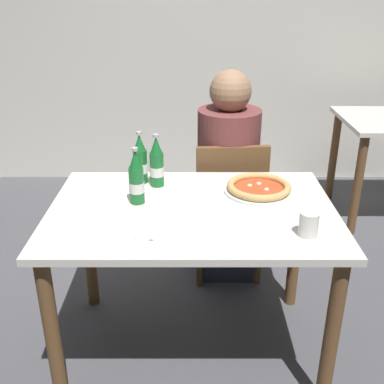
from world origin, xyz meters
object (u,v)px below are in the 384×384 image
(pizza_margherita_near, at_px, (259,188))
(beer_bottle_center, at_px, (136,180))
(diner_seated, at_px, (228,182))
(paper_cup, at_px, (309,224))
(beer_bottle_right, at_px, (157,164))
(dining_table_main, at_px, (192,232))
(napkin_with_cutlery, at_px, (143,228))
(chair_behind_table, at_px, (228,202))
(beer_bottle_left, at_px, (140,161))

(pizza_margherita_near, height_order, beer_bottle_center, beer_bottle_center)
(diner_seated, bearing_deg, paper_cup, -75.48)
(pizza_margherita_near, relative_size, beer_bottle_center, 1.26)
(beer_bottle_right, relative_size, paper_cup, 2.60)
(paper_cup, bearing_deg, diner_seated, 104.52)
(dining_table_main, bearing_deg, diner_seated, 73.15)
(dining_table_main, xyz_separation_m, beer_bottle_right, (-0.16, 0.24, 0.22))
(dining_table_main, distance_m, beer_bottle_right, 0.36)
(dining_table_main, distance_m, napkin_with_cutlery, 0.29)
(beer_bottle_right, height_order, paper_cup, beer_bottle_right)
(chair_behind_table, height_order, beer_bottle_left, beer_bottle_left)
(beer_bottle_center, xyz_separation_m, paper_cup, (0.67, -0.29, -0.06))
(beer_bottle_right, bearing_deg, paper_cup, -38.41)
(beer_bottle_center, relative_size, paper_cup, 2.60)
(dining_table_main, distance_m, paper_cup, 0.52)
(beer_bottle_right, bearing_deg, chair_behind_table, 45.52)
(dining_table_main, distance_m, chair_behind_table, 0.66)
(pizza_margherita_near, relative_size, beer_bottle_right, 1.26)
(chair_behind_table, height_order, diner_seated, diner_seated)
(dining_table_main, distance_m, beer_bottle_center, 0.32)
(pizza_margherita_near, relative_size, paper_cup, 3.27)
(beer_bottle_center, distance_m, beer_bottle_right, 0.20)
(beer_bottle_right, bearing_deg, beer_bottle_center, -111.66)
(napkin_with_cutlery, bearing_deg, beer_bottle_left, 96.59)
(paper_cup, bearing_deg, beer_bottle_left, 142.85)
(pizza_margherita_near, distance_m, napkin_with_cutlery, 0.60)
(napkin_with_cutlery, distance_m, paper_cup, 0.62)
(paper_cup, bearing_deg, napkin_with_cutlery, 175.33)
(diner_seated, distance_m, beer_bottle_right, 0.62)
(dining_table_main, bearing_deg, pizza_margherita_near, 27.87)
(diner_seated, relative_size, paper_cup, 12.73)
(chair_behind_table, relative_size, beer_bottle_left, 3.44)
(beer_bottle_center, bearing_deg, pizza_margherita_near, 11.16)
(beer_bottle_left, height_order, beer_bottle_right, same)
(chair_behind_table, bearing_deg, beer_bottle_center, 47.72)
(beer_bottle_right, distance_m, napkin_with_cutlery, 0.43)
(beer_bottle_right, bearing_deg, dining_table_main, -55.72)
(pizza_margherita_near, distance_m, beer_bottle_right, 0.48)
(pizza_margherita_near, bearing_deg, beer_bottle_left, 167.77)
(napkin_with_cutlery, bearing_deg, beer_bottle_center, 101.18)
(diner_seated, bearing_deg, beer_bottle_right, -130.49)
(dining_table_main, relative_size, beer_bottle_right, 4.86)
(diner_seated, xyz_separation_m, napkin_with_cutlery, (-0.39, -0.84, 0.17))
(napkin_with_cutlery, bearing_deg, beer_bottle_right, 86.42)
(diner_seated, relative_size, beer_bottle_center, 4.89)
(pizza_margherita_near, height_order, beer_bottle_right, beer_bottle_right)
(diner_seated, bearing_deg, napkin_with_cutlery, -114.70)
(chair_behind_table, distance_m, beer_bottle_left, 0.67)
(napkin_with_cutlery, bearing_deg, dining_table_main, 44.20)
(dining_table_main, relative_size, paper_cup, 12.63)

